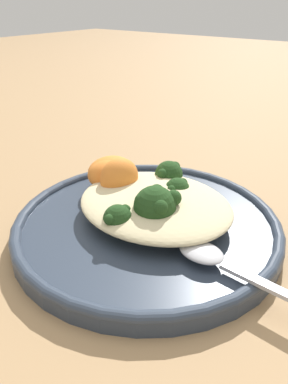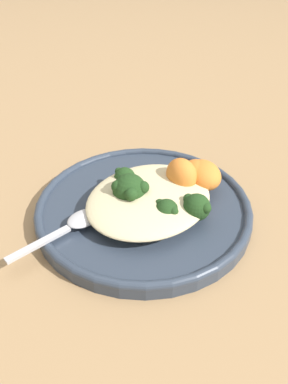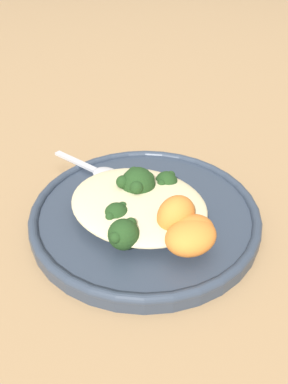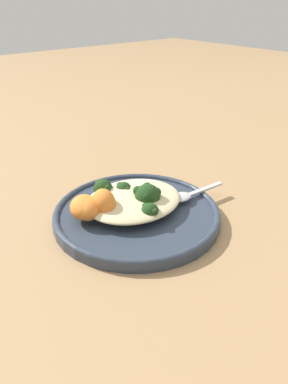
% 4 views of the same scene
% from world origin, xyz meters
% --- Properties ---
extents(ground_plane, '(4.00, 4.00, 0.00)m').
position_xyz_m(ground_plane, '(0.00, 0.00, 0.00)').
color(ground_plane, '#9E7A51').
extents(plate, '(0.29, 0.29, 0.02)m').
position_xyz_m(plate, '(-0.01, 0.01, 0.01)').
color(plate, '#2D3847').
rests_on(plate, ground_plane).
extents(quinoa_mound, '(0.17, 0.15, 0.02)m').
position_xyz_m(quinoa_mound, '(-0.01, 0.02, 0.03)').
color(quinoa_mound, beige).
rests_on(quinoa_mound, plate).
extents(broccoli_stalk_0, '(0.06, 0.08, 0.03)m').
position_xyz_m(broccoli_stalk_0, '(-0.02, -0.02, 0.03)').
color(broccoli_stalk_0, '#ADC675').
rests_on(broccoli_stalk_0, plate).
extents(broccoli_stalk_1, '(0.10, 0.05, 0.04)m').
position_xyz_m(broccoli_stalk_1, '(0.00, 0.01, 0.04)').
color(broccoli_stalk_1, '#ADC675').
rests_on(broccoli_stalk_1, plate).
extents(broccoli_stalk_2, '(0.08, 0.07, 0.03)m').
position_xyz_m(broccoli_stalk_2, '(-0.01, 0.05, 0.03)').
color(broccoli_stalk_2, '#ADC675').
rests_on(broccoli_stalk_2, plate).
extents(broccoli_stalk_3, '(0.05, 0.10, 0.03)m').
position_xyz_m(broccoli_stalk_3, '(-0.03, 0.07, 0.04)').
color(broccoli_stalk_3, '#ADC675').
rests_on(broccoli_stalk_3, plate).
extents(sweet_potato_chunk_0, '(0.05, 0.06, 0.05)m').
position_xyz_m(sweet_potato_chunk_0, '(-0.06, 0.03, 0.05)').
color(sweet_potato_chunk_0, orange).
rests_on(sweet_potato_chunk_0, plate).
extents(sweet_potato_chunk_1, '(0.07, 0.07, 0.04)m').
position_xyz_m(sweet_potato_chunk_1, '(-0.09, 0.04, 0.04)').
color(sweet_potato_chunk_1, orange).
rests_on(sweet_potato_chunk_1, plate).
extents(sweet_potato_chunk_2, '(0.06, 0.07, 0.04)m').
position_xyz_m(sweet_potato_chunk_2, '(-0.09, 0.04, 0.04)').
color(sweet_potato_chunk_2, orange).
rests_on(sweet_potato_chunk_2, plate).
extents(spoon, '(0.13, 0.03, 0.01)m').
position_xyz_m(spoon, '(0.08, -0.02, 0.03)').
color(spoon, '#B7B7BC').
rests_on(spoon, plate).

